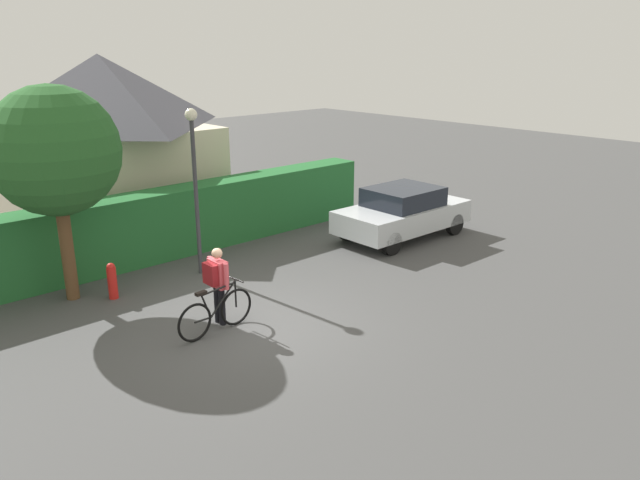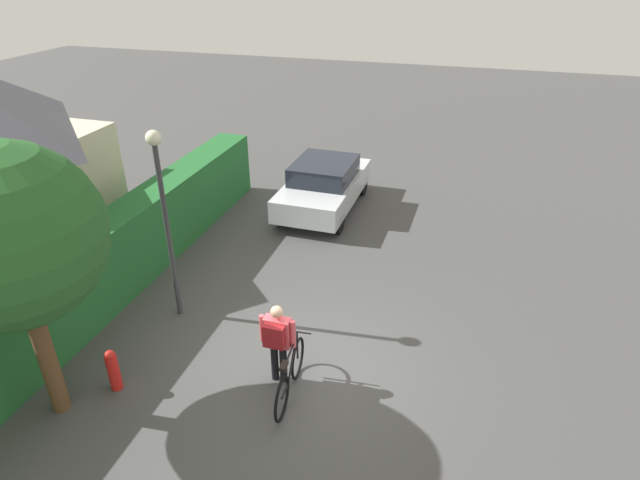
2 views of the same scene
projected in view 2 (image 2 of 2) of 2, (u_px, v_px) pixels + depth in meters
name	position (u px, v px, depth m)	size (l,w,h in m)	color
ground_plane	(312.00, 366.00, 9.63)	(60.00, 60.00, 0.00)	#464646
hedge_row	(80.00, 285.00, 10.42)	(14.58, 0.90, 1.74)	#22632D
parked_car_near	(324.00, 185.00, 15.19)	(4.01, 1.90, 1.45)	silver
bicycle	(290.00, 376.00, 8.83)	(1.73, 0.50, 0.97)	black
person_rider	(277.00, 338.00, 8.87)	(0.35, 0.64, 1.56)	black
street_lamp	(163.00, 201.00, 9.83)	(0.28, 0.28, 3.92)	#38383D
tree_kerbside	(8.00, 237.00, 7.24)	(2.66, 2.66, 4.55)	brown
fire_hydrant	(113.00, 369.00, 8.97)	(0.20, 0.20, 0.81)	red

